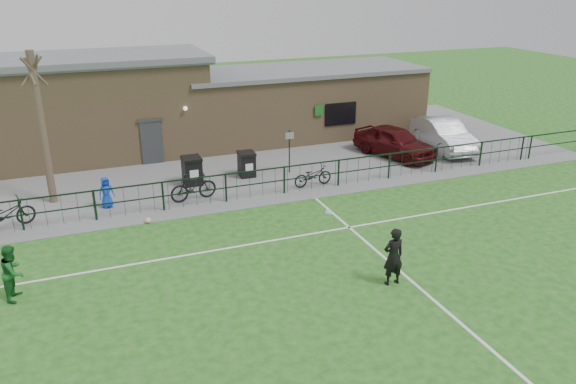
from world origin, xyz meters
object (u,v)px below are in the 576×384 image
object	(u,v)px
car_maroon	(395,142)
car_silver	(443,135)
bicycle_d	(193,187)
ball_ground	(148,220)
bicycle_e	(313,176)
spectator_child	(106,192)
wheelie_bin_left	(192,172)
wheelie_bin_right	(247,165)
bare_tree	(42,130)
bicycle_c	(5,215)
outfield_player	(13,272)
sign_post	(289,152)

from	to	relation	value
car_maroon	car_silver	bearing A→B (deg)	-16.35
bicycle_d	ball_ground	distance (m)	2.66
bicycle_d	ball_ground	xyz separation A→B (m)	(-2.07, -1.60, -0.49)
car_maroon	ball_ground	world-z (taller)	car_maroon
car_maroon	bicycle_e	world-z (taller)	car_maroon
bicycle_e	ball_ground	bearing A→B (deg)	96.55
spectator_child	ball_ground	bearing A→B (deg)	-74.94
car_maroon	spectator_child	distance (m)	14.07
wheelie_bin_left	wheelie_bin_right	world-z (taller)	wheelie_bin_left
bicycle_d	bicycle_e	world-z (taller)	bicycle_d
wheelie_bin_right	bicycle_d	size ratio (longest dim) A/B	0.54
wheelie_bin_right	bicycle_e	bearing A→B (deg)	-41.87
ball_ground	wheelie_bin_right	bearing A→B (deg)	36.18
bare_tree	bicycle_e	xyz separation A→B (m)	(10.46, -2.13, -2.52)
ball_ground	bicycle_c	bearing A→B (deg)	164.77
bicycle_c	bicycle_e	xyz separation A→B (m)	(12.00, 0.06, -0.08)
bare_tree	spectator_child	bearing A→B (deg)	-35.35
bicycle_c	ball_ground	xyz separation A→B (m)	(4.78, -1.30, -0.45)
bicycle_e	outfield_player	distance (m)	12.53
wheelie_bin_right	bicycle_d	bearing A→B (deg)	-142.10
wheelie_bin_left	car_silver	distance (m)	13.27
sign_post	outfield_player	world-z (taller)	sign_post
sign_post	bicycle_e	world-z (taller)	sign_post
bicycle_d	wheelie_bin_right	bearing A→B (deg)	-62.54
bicycle_c	spectator_child	distance (m)	3.61
bare_tree	car_maroon	xyz separation A→B (m)	(15.95, 0.26, -2.22)
car_maroon	outfield_player	distance (m)	18.52
bicycle_e	outfield_player	bearing A→B (deg)	110.21
bicycle_e	ball_ground	size ratio (longest dim) A/B	7.74
sign_post	car_silver	world-z (taller)	sign_post
wheelie_bin_left	sign_post	world-z (taller)	sign_post
wheelie_bin_right	car_silver	size ratio (longest dim) A/B	0.22
car_maroon	bicycle_d	xyz separation A→B (m)	(-10.64, -2.15, -0.18)
sign_post	car_maroon	distance (m)	5.82
car_silver	outfield_player	distance (m)	21.31
wheelie_bin_right	outfield_player	size ratio (longest dim) A/B	0.63
wheelie_bin_left	car_silver	size ratio (longest dim) A/B	0.24
sign_post	car_maroon	bearing A→B (deg)	3.96
sign_post	outfield_player	xyz separation A→B (m)	(-11.10, -7.15, -0.20)
bicycle_c	outfield_player	distance (m)	5.14
bare_tree	bicycle_d	size ratio (longest dim) A/B	3.11
car_silver	bicycle_d	world-z (taller)	car_silver
wheelie_bin_right	spectator_child	xyz separation A→B (m)	(-6.20, -1.54, 0.11)
bicycle_d	bicycle_c	bearing A→B (deg)	84.89
wheelie_bin_right	car_maroon	distance (m)	7.78
car_silver	bicycle_c	bearing A→B (deg)	-164.61
spectator_child	outfield_player	distance (m)	6.58
ball_ground	sign_post	bearing A→B (deg)	25.84
bare_tree	wheelie_bin_left	xyz separation A→B (m)	(5.66, -0.03, -2.41)
bicycle_c	outfield_player	world-z (taller)	outfield_player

